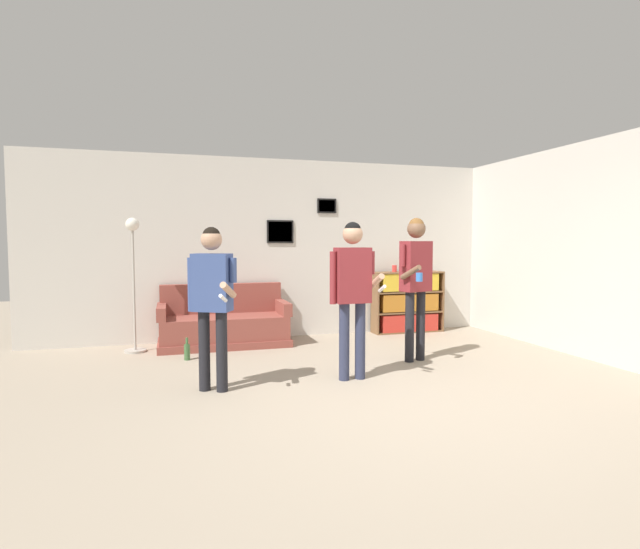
{
  "coord_description": "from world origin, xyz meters",
  "views": [
    {
      "loc": [
        -2.01,
        -3.78,
        1.45
      ],
      "look_at": [
        -0.35,
        1.83,
        1.07
      ],
      "focal_mm": 28.0,
      "sensor_mm": 36.0,
      "label": 1
    }
  ],
  "objects_px": {
    "person_watcher_holding_cup": "(416,273)",
    "couch": "(224,325)",
    "bottle_on_floor": "(187,351)",
    "bookshelf": "(408,302)",
    "floor_lamp": "(133,269)",
    "drinking_cup": "(394,269)",
    "person_player_foreground_center": "(353,283)",
    "person_player_foreground_left": "(212,292)"
  },
  "relations": [
    {
      "from": "person_player_foreground_left",
      "to": "bookshelf",
      "type": "bearing_deg",
      "value": 36.01
    },
    {
      "from": "floor_lamp",
      "to": "bottle_on_floor",
      "type": "bearing_deg",
      "value": -45.69
    },
    {
      "from": "person_player_foreground_center",
      "to": "person_watcher_holding_cup",
      "type": "xyz_separation_m",
      "value": [
        1.02,
        0.55,
        0.06
      ]
    },
    {
      "from": "couch",
      "to": "person_watcher_holding_cup",
      "type": "relative_size",
      "value": 1.03
    },
    {
      "from": "person_player_foreground_center",
      "to": "drinking_cup",
      "type": "bearing_deg",
      "value": 56.3
    },
    {
      "from": "person_watcher_holding_cup",
      "to": "bottle_on_floor",
      "type": "relative_size",
      "value": 6.26
    },
    {
      "from": "bottle_on_floor",
      "to": "drinking_cup",
      "type": "xyz_separation_m",
      "value": [
        3.23,
        0.98,
        0.92
      ]
    },
    {
      "from": "drinking_cup",
      "to": "bookshelf",
      "type": "bearing_deg",
      "value": -0.06
    },
    {
      "from": "couch",
      "to": "drinking_cup",
      "type": "xyz_separation_m",
      "value": [
        2.71,
        0.2,
        0.75
      ]
    },
    {
      "from": "couch",
      "to": "person_player_foreground_center",
      "type": "height_order",
      "value": "person_player_foreground_center"
    },
    {
      "from": "person_watcher_holding_cup",
      "to": "drinking_cup",
      "type": "xyz_separation_m",
      "value": [
        0.56,
        1.82,
        -0.05
      ]
    },
    {
      "from": "bookshelf",
      "to": "bottle_on_floor",
      "type": "relative_size",
      "value": 4.18
    },
    {
      "from": "couch",
      "to": "bottle_on_floor",
      "type": "xyz_separation_m",
      "value": [
        -0.53,
        -0.78,
        -0.18
      ]
    },
    {
      "from": "person_player_foreground_center",
      "to": "person_watcher_holding_cup",
      "type": "distance_m",
      "value": 1.16
    },
    {
      "from": "person_watcher_holding_cup",
      "to": "couch",
      "type": "bearing_deg",
      "value": 143.04
    },
    {
      "from": "floor_lamp",
      "to": "bottle_on_floor",
      "type": "distance_m",
      "value": 1.35
    },
    {
      "from": "bookshelf",
      "to": "person_player_foreground_left",
      "type": "height_order",
      "value": "person_player_foreground_left"
    },
    {
      "from": "bookshelf",
      "to": "person_player_foreground_left",
      "type": "distance_m",
      "value": 4.06
    },
    {
      "from": "couch",
      "to": "person_watcher_holding_cup",
      "type": "distance_m",
      "value": 2.8
    },
    {
      "from": "couch",
      "to": "bottle_on_floor",
      "type": "distance_m",
      "value": 0.96
    },
    {
      "from": "person_player_foreground_left",
      "to": "drinking_cup",
      "type": "distance_m",
      "value": 3.84
    },
    {
      "from": "floor_lamp",
      "to": "bottle_on_floor",
      "type": "relative_size",
      "value": 6.36
    },
    {
      "from": "couch",
      "to": "person_player_foreground_center",
      "type": "distance_m",
      "value": 2.55
    },
    {
      "from": "person_watcher_holding_cup",
      "to": "drinking_cup",
      "type": "height_order",
      "value": "person_watcher_holding_cup"
    },
    {
      "from": "couch",
      "to": "bookshelf",
      "type": "distance_m",
      "value": 2.96
    },
    {
      "from": "floor_lamp",
      "to": "person_watcher_holding_cup",
      "type": "height_order",
      "value": "floor_lamp"
    },
    {
      "from": "person_player_foreground_center",
      "to": "person_watcher_holding_cup",
      "type": "bearing_deg",
      "value": 28.49
    },
    {
      "from": "couch",
      "to": "floor_lamp",
      "type": "height_order",
      "value": "floor_lamp"
    },
    {
      "from": "floor_lamp",
      "to": "person_watcher_holding_cup",
      "type": "distance_m",
      "value": 3.64
    },
    {
      "from": "bookshelf",
      "to": "person_player_foreground_left",
      "type": "xyz_separation_m",
      "value": [
        -3.26,
        -2.37,
        0.49
      ]
    },
    {
      "from": "person_player_foreground_left",
      "to": "bottle_on_floor",
      "type": "distance_m",
      "value": 1.65
    },
    {
      "from": "drinking_cup",
      "to": "bottle_on_floor",
      "type": "bearing_deg",
      "value": -163.17
    },
    {
      "from": "person_player_foreground_left",
      "to": "person_player_foreground_center",
      "type": "height_order",
      "value": "person_player_foreground_center"
    },
    {
      "from": "bookshelf",
      "to": "drinking_cup",
      "type": "distance_m",
      "value": 0.59
    },
    {
      "from": "bookshelf",
      "to": "bottle_on_floor",
      "type": "distance_m",
      "value": 3.63
    },
    {
      "from": "bookshelf",
      "to": "floor_lamp",
      "type": "distance_m",
      "value": 4.17
    },
    {
      "from": "couch",
      "to": "person_player_foreground_left",
      "type": "xyz_separation_m",
      "value": [
        -0.32,
        -2.17,
        0.69
      ]
    },
    {
      "from": "bookshelf",
      "to": "drinking_cup",
      "type": "bearing_deg",
      "value": 179.94
    },
    {
      "from": "couch",
      "to": "floor_lamp",
      "type": "bearing_deg",
      "value": -174.3
    },
    {
      "from": "couch",
      "to": "person_player_foreground_left",
      "type": "distance_m",
      "value": 2.3
    },
    {
      "from": "couch",
      "to": "person_watcher_holding_cup",
      "type": "bearing_deg",
      "value": -36.96
    },
    {
      "from": "couch",
      "to": "drinking_cup",
      "type": "height_order",
      "value": "drinking_cup"
    }
  ]
}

